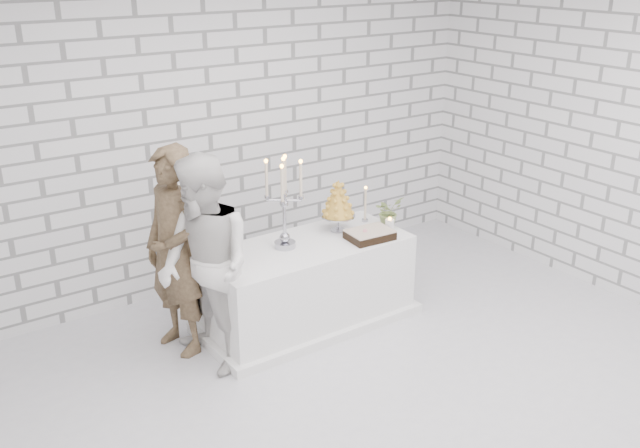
{
  "coord_description": "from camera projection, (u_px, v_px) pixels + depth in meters",
  "views": [
    {
      "loc": [
        -2.81,
        -3.32,
        3.1
      ],
      "look_at": [
        0.18,
        0.98,
        1.05
      ],
      "focal_mm": 39.33,
      "sensor_mm": 36.0,
      "label": 1
    }
  ],
  "objects": [
    {
      "name": "ground",
      "position": [
        375.0,
        401.0,
        5.16
      ],
      "size": [
        6.0,
        5.0,
        0.01
      ],
      "primitive_type": "cube",
      "color": "silver",
      "rests_on": "ground"
    },
    {
      "name": "wall_back",
      "position": [
        210.0,
        134.0,
        6.52
      ],
      "size": [
        6.0,
        0.01,
        3.0
      ],
      "primitive_type": "cube",
      "color": "white",
      "rests_on": "ground"
    },
    {
      "name": "cake_table",
      "position": [
        307.0,
        284.0,
        6.13
      ],
      "size": [
        1.8,
        0.8,
        0.75
      ],
      "primitive_type": "cube",
      "color": "white",
      "rests_on": "ground"
    },
    {
      "name": "groom",
      "position": [
        175.0,
        252.0,
        5.56
      ],
      "size": [
        0.54,
        0.71,
        1.73
      ],
      "primitive_type": "imported",
      "rotation": [
        0.0,
        0.0,
        -1.35
      ],
      "color": "#403122",
      "rests_on": "ground"
    },
    {
      "name": "bride",
      "position": [
        205.0,
        266.0,
        5.31
      ],
      "size": [
        0.69,
        0.86,
        1.73
      ],
      "primitive_type": "imported",
      "rotation": [
        0.0,
        0.0,
        -1.53
      ],
      "color": "white",
      "rests_on": "ground"
    },
    {
      "name": "candelabra",
      "position": [
        284.0,
        203.0,
        5.79
      ],
      "size": [
        0.36,
        0.36,
        0.79
      ],
      "primitive_type": null,
      "rotation": [
        0.0,
        0.0,
        0.14
      ],
      "color": "#9C9CA6",
      "rests_on": "cake_table"
    },
    {
      "name": "croquembouche",
      "position": [
        338.0,
        206.0,
        6.2
      ],
      "size": [
        0.36,
        0.36,
        0.48
      ],
      "primitive_type": null,
      "rotation": [
        0.0,
        0.0,
        0.18
      ],
      "color": "#B08028",
      "rests_on": "cake_table"
    },
    {
      "name": "chocolate_cake",
      "position": [
        370.0,
        235.0,
        6.09
      ],
      "size": [
        0.41,
        0.3,
        0.08
      ],
      "primitive_type": "cube",
      "rotation": [
        0.0,
        0.0,
        -0.08
      ],
      "color": "black",
      "rests_on": "cake_table"
    },
    {
      "name": "pillar_candle",
      "position": [
        389.0,
        226.0,
        6.24
      ],
      "size": [
        0.1,
        0.1,
        0.12
      ],
      "primitive_type": "cylinder",
      "rotation": [
        0.0,
        0.0,
        0.27
      ],
      "color": "white",
      "rests_on": "cake_table"
    },
    {
      "name": "extra_taper",
      "position": [
        365.0,
        205.0,
        6.45
      ],
      "size": [
        0.06,
        0.06,
        0.32
      ],
      "primitive_type": "cylinder",
      "rotation": [
        0.0,
        0.0,
        0.05
      ],
      "color": "beige",
      "rests_on": "cake_table"
    },
    {
      "name": "flowers",
      "position": [
        388.0,
        212.0,
        6.35
      ],
      "size": [
        0.28,
        0.25,
        0.28
      ],
      "primitive_type": "imported",
      "rotation": [
        0.0,
        0.0,
        0.15
      ],
      "color": "#608445",
      "rests_on": "cake_table"
    }
  ]
}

